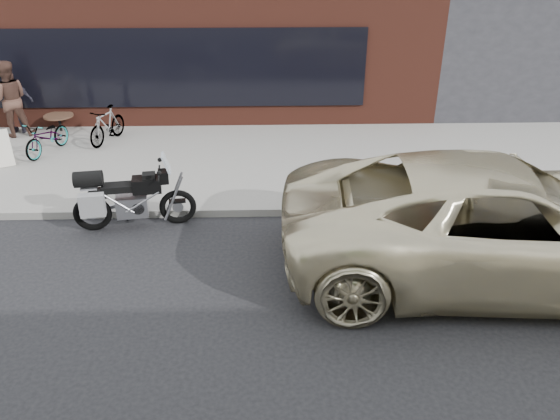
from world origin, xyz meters
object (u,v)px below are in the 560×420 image
bicycle_rear (107,125)px  cafe_patron_right (13,101)px  minivan (500,222)px  motorcycle (126,198)px  cafe_patron_left (9,99)px  bicycle_front (47,137)px  cafe_table (59,116)px

bicycle_rear → cafe_patron_right: bearing=-178.0°
minivan → motorcycle: bearing=78.8°
minivan → cafe_patron_left: (-9.97, 6.36, 0.17)m
bicycle_front → cafe_table: bearing=117.4°
motorcycle → bicycle_front: size_ratio=1.45×
motorcycle → minivan: minivan is taller
bicycle_rear → motorcycle: bearing=-52.2°
minivan → cafe_patron_right: (-9.99, 6.60, 0.05)m
motorcycle → cafe_patron_right: bearing=119.9°
motorcycle → cafe_patron_left: bearing=121.0°
cafe_patron_left → cafe_patron_right: (-0.02, 0.23, -0.12)m
cafe_patron_right → bicycle_rear: bearing=157.8°
cafe_patron_left → cafe_patron_right: bearing=-103.0°
minivan → cafe_patron_right: bearing=60.5°
bicycle_rear → cafe_table: 1.72m
cafe_table → cafe_patron_right: bearing=-175.4°
bicycle_rear → cafe_table: bicycle_rear is taller
minivan → bicycle_front: bearing=63.5°
cafe_table → cafe_patron_left: bearing=-162.6°
minivan → cafe_table: size_ratio=8.91×
cafe_patron_left → cafe_table: bearing=178.5°
bicycle_front → cafe_patron_left: bearing=153.1°
minivan → cafe_table: 11.18m
motorcycle → minivan: bearing=-23.5°
bicycle_front → minivan: bearing=-12.3°
bicycle_rear → bicycle_front: bearing=-130.3°
minivan → bicycle_rear: minivan is taller
cafe_table → motorcycle: bearing=-60.4°
motorcycle → bicycle_front: bearing=118.7°
bicycle_rear → cafe_patron_left: size_ratio=0.77×
minivan → bicycle_front: 10.09m
minivan → bicycle_rear: size_ratio=4.57×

